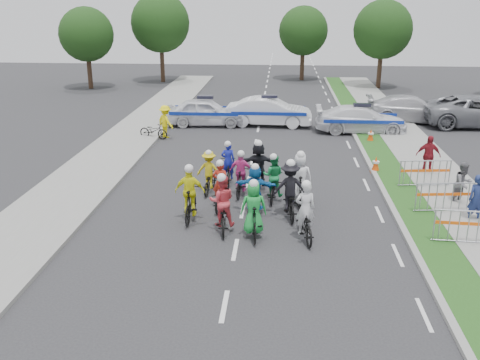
# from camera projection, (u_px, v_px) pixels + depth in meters

# --- Properties ---
(ground) EXTENTS (90.00, 90.00, 0.00)m
(ground) POSITION_uv_depth(u_px,v_px,m) (235.00, 250.00, 15.40)
(ground) COLOR #28282B
(ground) RESTS_ON ground
(curb_right) EXTENTS (0.20, 60.00, 0.12)m
(curb_right) POSITION_uv_depth(u_px,v_px,m) (384.00, 193.00, 19.73)
(curb_right) COLOR gray
(curb_right) RESTS_ON ground
(grass_strip) EXTENTS (1.20, 60.00, 0.11)m
(grass_strip) POSITION_uv_depth(u_px,v_px,m) (403.00, 193.00, 19.68)
(grass_strip) COLOR #214215
(grass_strip) RESTS_ON ground
(sidewalk_right) EXTENTS (2.40, 60.00, 0.13)m
(sidewalk_right) POSITION_uv_depth(u_px,v_px,m) (453.00, 194.00, 19.54)
(sidewalk_right) COLOR gray
(sidewalk_right) RESTS_ON ground
(sidewalk_left) EXTENTS (3.00, 60.00, 0.13)m
(sidewalk_left) POSITION_uv_depth(u_px,v_px,m) (78.00, 185.00, 20.56)
(sidewalk_left) COLOR gray
(sidewalk_left) RESTS_ON ground
(rider_0) EXTENTS (0.96, 1.94, 1.89)m
(rider_0) POSITION_uv_depth(u_px,v_px,m) (305.00, 219.00, 15.90)
(rider_0) COLOR black
(rider_0) RESTS_ON ground
(rider_1) EXTENTS (0.84, 1.83, 1.88)m
(rider_1) POSITION_uv_depth(u_px,v_px,m) (254.00, 215.00, 15.98)
(rider_1) COLOR black
(rider_1) RESTS_ON ground
(rider_2) EXTENTS (0.88, 1.92, 1.89)m
(rider_2) POSITION_uv_depth(u_px,v_px,m) (222.00, 209.00, 16.48)
(rider_2) COLOR black
(rider_2) RESTS_ON ground
(rider_3) EXTENTS (0.98, 1.85, 1.93)m
(rider_3) POSITION_uv_depth(u_px,v_px,m) (190.00, 199.00, 17.21)
(rider_3) COLOR black
(rider_3) RESTS_ON ground
(rider_4) EXTENTS (1.17, 2.02, 2.00)m
(rider_4) POSITION_uv_depth(u_px,v_px,m) (290.00, 194.00, 17.51)
(rider_4) COLOR black
(rider_4) RESTS_ON ground
(rider_5) EXTENTS (1.45, 1.73, 1.77)m
(rider_5) POSITION_uv_depth(u_px,v_px,m) (255.00, 192.00, 17.79)
(rider_5) COLOR black
(rider_5) RESTS_ON ground
(rider_6) EXTENTS (0.76, 1.78, 1.76)m
(rider_6) POSITION_uv_depth(u_px,v_px,m) (221.00, 192.00, 18.27)
(rider_6) COLOR black
(rider_6) RESTS_ON ground
(rider_7) EXTENTS (0.86, 1.91, 1.98)m
(rider_7) POSITION_uv_depth(u_px,v_px,m) (300.00, 184.00, 18.51)
(rider_7) COLOR black
(rider_7) RESTS_ON ground
(rider_8) EXTENTS (0.77, 1.75, 1.75)m
(rider_8) POSITION_uv_depth(u_px,v_px,m) (273.00, 183.00, 18.99)
(rider_8) COLOR black
(rider_8) RESTS_ON ground
(rider_9) EXTENTS (0.91, 1.70, 1.74)m
(rider_9) POSITION_uv_depth(u_px,v_px,m) (241.00, 178.00, 19.43)
(rider_9) COLOR black
(rider_9) RESTS_ON ground
(rider_10) EXTENTS (0.97, 1.67, 1.66)m
(rider_10) POSITION_uv_depth(u_px,v_px,m) (209.00, 176.00, 19.75)
(rider_10) COLOR black
(rider_10) RESTS_ON ground
(rider_11) EXTENTS (1.58, 1.89, 1.95)m
(rider_11) POSITION_uv_depth(u_px,v_px,m) (258.00, 169.00, 19.99)
(rider_11) COLOR black
(rider_11) RESTS_ON ground
(rider_12) EXTENTS (0.75, 1.73, 1.71)m
(rider_12) POSITION_uv_depth(u_px,v_px,m) (228.00, 169.00, 20.80)
(rider_12) COLOR black
(rider_12) RESTS_ON ground
(police_car_0) EXTENTS (4.60, 2.08, 1.53)m
(police_car_0) POSITION_uv_depth(u_px,v_px,m) (206.00, 112.00, 30.20)
(police_car_0) COLOR white
(police_car_0) RESTS_ON ground
(police_car_1) EXTENTS (4.87, 1.91, 1.58)m
(police_car_1) POSITION_uv_depth(u_px,v_px,m) (269.00, 112.00, 30.13)
(police_car_1) COLOR white
(police_car_1) RESTS_ON ground
(police_car_2) EXTENTS (4.89, 2.02, 1.41)m
(police_car_2) POSITION_uv_depth(u_px,v_px,m) (361.00, 119.00, 28.63)
(police_car_2) COLOR white
(police_car_2) RESTS_ON ground
(civilian_sedan) EXTENTS (5.31, 2.45, 1.50)m
(civilian_sedan) POSITION_uv_depth(u_px,v_px,m) (411.00, 109.00, 31.06)
(civilian_sedan) COLOR #B6B6BC
(civilian_sedan) RESTS_ON ground
(civilian_suv) EXTENTS (6.26, 2.94, 1.73)m
(civilian_suv) POSITION_uv_depth(u_px,v_px,m) (480.00, 111.00, 29.88)
(civilian_suv) COLOR gray
(civilian_suv) RESTS_ON ground
(spectator_0) EXTENTS (0.58, 0.38, 1.59)m
(spectator_0) POSITION_uv_depth(u_px,v_px,m) (477.00, 199.00, 17.02)
(spectator_0) COLOR navy
(spectator_0) RESTS_ON ground
(spectator_1) EXTENTS (0.94, 0.88, 1.54)m
(spectator_1) POSITION_uv_depth(u_px,v_px,m) (463.00, 184.00, 18.51)
(spectator_1) COLOR slate
(spectator_1) RESTS_ON ground
(spectator_2) EXTENTS (1.00, 0.49, 1.66)m
(spectator_2) POSITION_uv_depth(u_px,v_px,m) (428.00, 155.00, 21.63)
(spectator_2) COLOR maroon
(spectator_2) RESTS_ON ground
(marshal_hiviz) EXTENTS (1.22, 1.19, 1.68)m
(marshal_hiviz) POSITION_uv_depth(u_px,v_px,m) (166.00, 122.00, 27.51)
(marshal_hiviz) COLOR #FEED0D
(marshal_hiviz) RESTS_ON ground
(barrier_0) EXTENTS (2.03, 0.63, 1.12)m
(barrier_0) POSITION_uv_depth(u_px,v_px,m) (468.00, 229.00, 15.43)
(barrier_0) COLOR #A5A8AD
(barrier_0) RESTS_ON ground
(barrier_1) EXTENTS (2.04, 0.72, 1.12)m
(barrier_1) POSITION_uv_depth(u_px,v_px,m) (444.00, 199.00, 17.73)
(barrier_1) COLOR #A5A8AD
(barrier_1) RESTS_ON ground
(barrier_2) EXTENTS (2.04, 0.72, 1.12)m
(barrier_2) POSITION_uv_depth(u_px,v_px,m) (425.00, 175.00, 20.16)
(barrier_2) COLOR #A5A8AD
(barrier_2) RESTS_ON ground
(cone_0) EXTENTS (0.40, 0.40, 0.70)m
(cone_0) POSITION_uv_depth(u_px,v_px,m) (376.00, 165.00, 22.09)
(cone_0) COLOR #F24C0C
(cone_0) RESTS_ON ground
(cone_1) EXTENTS (0.40, 0.40, 0.70)m
(cone_1) POSITION_uv_depth(u_px,v_px,m) (371.00, 136.00, 26.72)
(cone_1) COLOR #F24C0C
(cone_1) RESTS_ON ground
(parked_bike) EXTENTS (1.66, 0.98, 0.83)m
(parked_bike) POSITION_uv_depth(u_px,v_px,m) (153.00, 131.00, 27.45)
(parked_bike) COLOR black
(parked_bike) RESTS_ON ground
(tree_0) EXTENTS (4.20, 4.20, 6.30)m
(tree_0) POSITION_uv_depth(u_px,v_px,m) (86.00, 34.00, 41.48)
(tree_0) COLOR #382619
(tree_0) RESTS_ON ground
(tree_1) EXTENTS (4.55, 4.55, 6.82)m
(tree_1) POSITION_uv_depth(u_px,v_px,m) (383.00, 30.00, 41.59)
(tree_1) COLOR #382619
(tree_1) RESTS_ON ground
(tree_3) EXTENTS (4.90, 4.90, 7.35)m
(tree_3) POSITION_uv_depth(u_px,v_px,m) (160.00, 23.00, 44.66)
(tree_3) COLOR #382619
(tree_3) RESTS_ON ground
(tree_4) EXTENTS (4.20, 4.20, 6.30)m
(tree_4) POSITION_uv_depth(u_px,v_px,m) (303.00, 31.00, 45.91)
(tree_4) COLOR #382619
(tree_4) RESTS_ON ground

